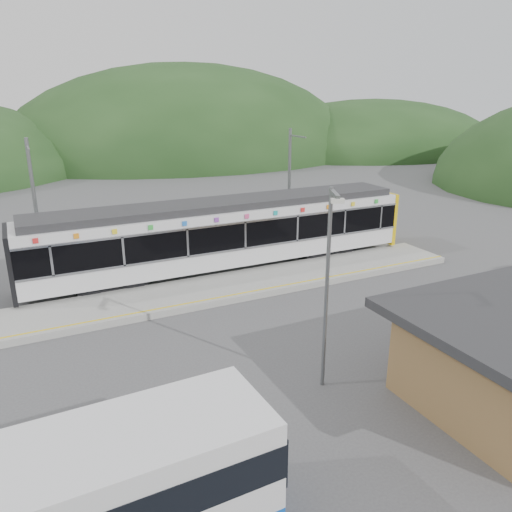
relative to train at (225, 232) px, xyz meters
name	(u,v)px	position (x,y,z in m)	size (l,w,h in m)	color
ground	(244,320)	(-1.70, -6.00, -2.06)	(120.00, 120.00, 0.00)	#4C4C4F
hills	(305,262)	(4.49, -0.71, -2.06)	(146.00, 149.00, 26.00)	#1E3D19
platform	(214,290)	(-1.70, -2.70, -1.91)	(26.00, 3.20, 0.30)	#9E9E99
yellow_line	(225,296)	(-1.70, -4.00, -1.76)	(26.00, 0.10, 0.01)	yellow
train	(225,232)	(0.00, 0.00, 0.00)	(20.44, 3.01, 3.74)	black
catenary_mast_west	(36,209)	(-8.70, 2.56, 1.58)	(0.18, 1.80, 7.00)	slate
catenary_mast_east	(290,186)	(5.30, 2.56, 1.58)	(0.18, 1.80, 7.00)	slate
lamp_post	(330,275)	(-1.44, -11.60, 1.76)	(0.55, 1.18, 6.43)	slate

